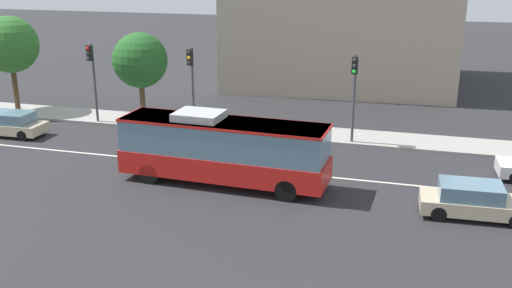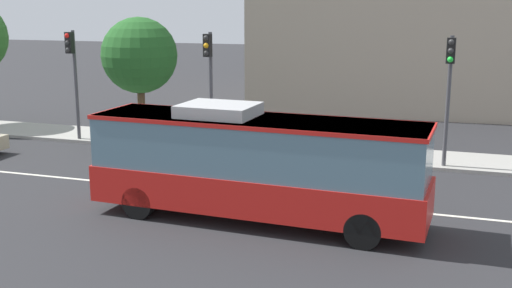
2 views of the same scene
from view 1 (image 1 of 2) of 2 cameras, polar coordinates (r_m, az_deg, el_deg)
ground_plane at (r=29.66m, az=0.35°, el=-2.61°), size 160.00×160.00×0.00m
sidewalk_kerb at (r=36.00m, az=3.28°, el=1.19°), size 80.00×3.08×0.14m
lane_centre_line at (r=29.66m, az=0.35°, el=-2.60°), size 76.00×0.16×0.01m
transit_bus at (r=27.43m, az=-3.27°, el=-0.36°), size 10.10×2.93×3.46m
sedan_beige at (r=38.36m, az=-23.04°, el=1.83°), size 4.55×1.93×1.46m
sedan_beige_ahead at (r=25.91m, az=20.60°, el=-5.21°), size 4.58×2.01×1.46m
traffic_light_near_corner at (r=33.31m, az=9.62°, el=5.80°), size 0.33×0.62×5.20m
traffic_light_mid_block at (r=35.79m, az=-6.36°, el=6.77°), size 0.33×0.62×5.20m
traffic_light_far_corner at (r=38.64m, az=-15.79°, el=7.03°), size 0.33×0.62×5.20m
street_tree_kerbside_left at (r=38.87m, az=-11.31°, el=8.04°), size 3.59×3.59×5.80m
street_tree_kerbside_centre at (r=43.53m, az=-23.02°, el=8.96°), size 3.87×3.87×6.66m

